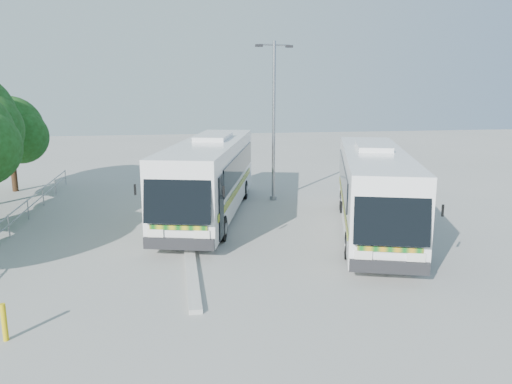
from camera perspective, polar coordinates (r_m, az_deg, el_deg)
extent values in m
plane|color=#999994|center=(20.68, -1.24, -6.23)|extent=(100.00, 100.00, 0.00)
cube|color=#B2B2AD|center=(22.39, -7.83, -4.71)|extent=(0.40, 16.00, 0.15)
cylinder|color=gray|center=(25.15, -25.85, -1.90)|extent=(0.06, 22.00, 0.06)
cylinder|color=gray|center=(25.25, -25.77, -2.78)|extent=(0.06, 22.00, 0.06)
cylinder|color=gray|center=(34.74, -21.26, 1.28)|extent=(0.06, 0.06, 1.00)
cylinder|color=#382314|center=(34.60, -25.97, 2.33)|extent=(0.36, 0.36, 2.77)
sphere|color=#18350E|center=(34.32, -26.36, 6.48)|extent=(4.03, 4.03, 4.03)
sphere|color=#18350E|center=(33.66, -25.30, 5.74)|extent=(3.28, 3.28, 3.28)
sphere|color=#18350E|center=(35.07, -27.13, 7.33)|extent=(3.02, 3.02, 3.02)
cube|color=silver|center=(25.29, -5.24, 1.97)|extent=(6.08, 13.63, 3.40)
cube|color=black|center=(18.77, -8.98, -0.34)|extent=(2.61, 1.14, 2.16)
cube|color=black|center=(26.15, -8.05, 3.17)|extent=(2.76, 10.36, 1.23)
cube|color=black|center=(25.65, -1.88, 3.11)|extent=(2.76, 10.36, 1.23)
cube|color=#0C5817|center=(25.38, -8.51, 0.46)|extent=(2.97, 11.21, 0.31)
cylinder|color=black|center=(21.78, -10.51, -3.95)|extent=(0.61, 1.16, 1.11)
cylinder|color=black|center=(21.25, -3.94, -4.18)|extent=(0.61, 1.16, 1.11)
cylinder|color=black|center=(29.46, -6.26, 0.35)|extent=(0.61, 1.16, 1.11)
cylinder|color=black|center=(29.07, -1.39, 0.26)|extent=(0.61, 1.16, 1.11)
cube|color=white|center=(23.13, 13.28, 0.54)|extent=(6.35, 13.01, 3.25)
cube|color=black|center=(16.80, 15.29, -2.44)|extent=(2.49, 1.19, 2.07)
cube|color=black|center=(23.59, 9.91, 1.89)|extent=(3.09, 9.79, 1.17)
cube|color=black|center=(23.84, 16.43, 1.68)|extent=(3.09, 9.79, 1.17)
cube|color=#0D601D|center=(22.85, 9.88, -1.03)|extent=(3.33, 10.60, 0.30)
cylinder|color=black|center=(19.38, 10.60, -6.04)|extent=(0.62, 1.11, 1.07)
cylinder|color=black|center=(19.65, 17.67, -6.16)|extent=(0.62, 1.11, 1.07)
cylinder|color=black|center=(26.89, 9.89, -0.93)|extent=(0.62, 1.11, 1.07)
cylinder|color=black|center=(27.09, 14.99, -1.07)|extent=(0.62, 1.11, 1.07)
cylinder|color=gray|center=(28.41, 2.04, 7.92)|extent=(0.21, 0.21, 8.90)
cylinder|color=gray|center=(28.42, 2.10, 16.45)|extent=(1.77, 0.40, 0.09)
cube|color=black|center=(28.11, 0.34, 16.40)|extent=(0.42, 0.27, 0.13)
cube|color=black|center=(28.76, 3.82, 16.27)|extent=(0.42, 0.27, 0.13)
cylinder|color=#C5A60B|center=(14.78, -26.82, -13.14)|extent=(0.15, 0.15, 1.02)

